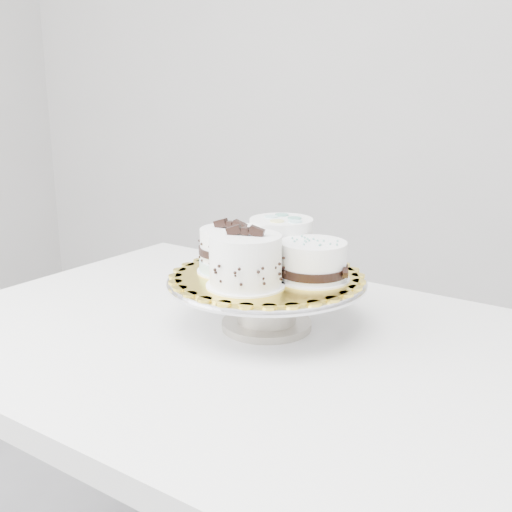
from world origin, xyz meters
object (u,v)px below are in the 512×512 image
at_px(cake_swirl, 245,262).
at_px(cake_dots, 281,241).
at_px(table, 262,389).
at_px(cake_board, 267,276).
at_px(cake_banded, 231,252).
at_px(cake_stand, 267,293).
at_px(cake_ribbon, 314,262).

height_order(cake_swirl, cake_dots, cake_swirl).
xyz_separation_m(table, cake_swirl, (-0.02, -0.02, 0.22)).
distance_m(cake_board, cake_swirl, 0.08).
bearing_deg(cake_swirl, table, 26.19).
xyz_separation_m(cake_swirl, cake_dots, (-0.00, 0.14, 0.00)).
bearing_deg(cake_banded, cake_stand, 10.78).
xyz_separation_m(cake_board, cake_dots, (-0.01, 0.07, 0.04)).
xyz_separation_m(cake_swirl, cake_ribbon, (0.08, 0.08, -0.01)).
distance_m(cake_stand, cake_banded, 0.09).
bearing_deg(cake_banded, cake_swirl, -42.80).
distance_m(table, cake_swirl, 0.22).
bearing_deg(cake_ribbon, cake_board, 166.90).
bearing_deg(cake_stand, cake_swirl, -94.42).
bearing_deg(cake_board, cake_ribbon, 6.91).
distance_m(table, cake_dots, 0.25).
bearing_deg(cake_dots, cake_swirl, -91.99).
xyz_separation_m(table, cake_ribbon, (0.06, 0.06, 0.21)).
distance_m(cake_stand, cake_board, 0.03).
distance_m(cake_swirl, cake_ribbon, 0.11).
height_order(cake_stand, cake_board, cake_board).
distance_m(cake_stand, cake_dots, 0.10).
xyz_separation_m(cake_stand, cake_ribbon, (0.08, 0.01, 0.06)).
xyz_separation_m(cake_stand, cake_board, (0.00, 0.00, 0.03)).
relative_size(cake_swirl, cake_banded, 1.15).
distance_m(table, cake_stand, 0.16).
bearing_deg(cake_stand, cake_board, 0.00).
xyz_separation_m(cake_board, cake_ribbon, (0.08, 0.01, 0.03)).
bearing_deg(cake_board, cake_dots, 94.36).
height_order(table, cake_stand, cake_stand).
distance_m(table, cake_ribbon, 0.22).
relative_size(table, cake_board, 4.18).
height_order(table, cake_ribbon, cake_ribbon).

